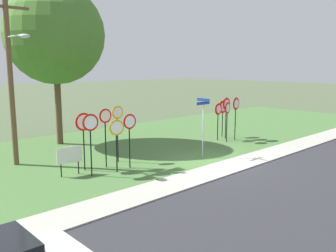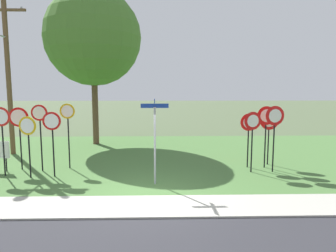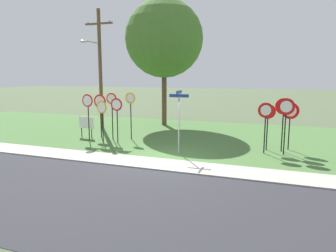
{
  "view_description": "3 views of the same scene",
  "coord_description": "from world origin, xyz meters",
  "px_view_note": "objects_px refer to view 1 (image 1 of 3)",
  "views": [
    {
      "loc": [
        -13.43,
        -10.66,
        4.7
      ],
      "look_at": [
        0.16,
        3.63,
        1.37
      ],
      "focal_mm": 38.81,
      "sensor_mm": 36.0,
      "label": 1
    },
    {
      "loc": [
        0.5,
        -9.0,
        3.37
      ],
      "look_at": [
        0.82,
        3.6,
        1.81
      ],
      "focal_mm": 31.8,
      "sensor_mm": 36.0,
      "label": 2
    },
    {
      "loc": [
        4.83,
        -12.64,
        3.74
      ],
      "look_at": [
        -0.75,
        2.6,
        1.1
      ],
      "focal_mm": 33.22,
      "sensor_mm": 36.0,
      "label": 3
    }
  ],
  "objects_px": {
    "yield_sign_far_left": "(228,112)",
    "utility_pole": "(11,70)",
    "street_name_post": "(203,122)",
    "oak_tree_left": "(55,35)",
    "stop_sign_far_center": "(117,134)",
    "stop_sign_center_tall": "(84,128)",
    "yield_sign_near_left": "(218,113)",
    "notice_board": "(69,156)",
    "yield_sign_near_right": "(223,110)",
    "yield_sign_far_right": "(236,108)",
    "yield_sign_center": "(226,108)",
    "stop_sign_far_left": "(91,131)",
    "stop_sign_near_right": "(105,126)",
    "stop_sign_far_right": "(130,129)",
    "stop_sign_near_left": "(118,122)"
  },
  "relations": [
    {
      "from": "stop_sign_far_center",
      "to": "yield_sign_far_left",
      "type": "height_order",
      "value": "yield_sign_far_left"
    },
    {
      "from": "stop_sign_center_tall",
      "to": "yield_sign_center",
      "type": "bearing_deg",
      "value": -0.34
    },
    {
      "from": "stop_sign_far_center",
      "to": "street_name_post",
      "type": "height_order",
      "value": "street_name_post"
    },
    {
      "from": "stop_sign_near_right",
      "to": "yield_sign_center",
      "type": "bearing_deg",
      "value": 0.92
    },
    {
      "from": "stop_sign_center_tall",
      "to": "utility_pole",
      "type": "distance_m",
      "value": 4.3
    },
    {
      "from": "stop_sign_far_center",
      "to": "yield_sign_center",
      "type": "bearing_deg",
      "value": 19.03
    },
    {
      "from": "yield_sign_near_right",
      "to": "yield_sign_far_right",
      "type": "height_order",
      "value": "yield_sign_far_right"
    },
    {
      "from": "stop_sign_far_right",
      "to": "yield_sign_near_right",
      "type": "relative_size",
      "value": 1.04
    },
    {
      "from": "yield_sign_near_right",
      "to": "yield_sign_far_left",
      "type": "xyz_separation_m",
      "value": [
        -1.11,
        -1.2,
        0.04
      ]
    },
    {
      "from": "stop_sign_far_left",
      "to": "notice_board",
      "type": "relative_size",
      "value": 2.13
    },
    {
      "from": "stop_sign_far_left",
      "to": "yield_sign_near_right",
      "type": "bearing_deg",
      "value": 12.55
    },
    {
      "from": "stop_sign_near_right",
      "to": "oak_tree_left",
      "type": "distance_m",
      "value": 7.65
    },
    {
      "from": "yield_sign_near_left",
      "to": "stop_sign_near_right",
      "type": "bearing_deg",
      "value": 178.02
    },
    {
      "from": "street_name_post",
      "to": "oak_tree_left",
      "type": "xyz_separation_m",
      "value": [
        -3.77,
        7.96,
        4.57
      ]
    },
    {
      "from": "stop_sign_far_right",
      "to": "yield_sign_near_left",
      "type": "distance_m",
      "value": 7.9
    },
    {
      "from": "stop_sign_near_right",
      "to": "yield_sign_near_left",
      "type": "height_order",
      "value": "stop_sign_near_right"
    },
    {
      "from": "stop_sign_near_right",
      "to": "yield_sign_center",
      "type": "height_order",
      "value": "stop_sign_near_right"
    },
    {
      "from": "stop_sign_center_tall",
      "to": "yield_sign_near_left",
      "type": "height_order",
      "value": "stop_sign_center_tall"
    },
    {
      "from": "yield_sign_near_right",
      "to": "yield_sign_far_right",
      "type": "distance_m",
      "value": 1.21
    },
    {
      "from": "yield_sign_center",
      "to": "street_name_post",
      "type": "distance_m",
      "value": 5.09
    },
    {
      "from": "yield_sign_near_right",
      "to": "yield_sign_far_left",
      "type": "distance_m",
      "value": 1.64
    },
    {
      "from": "stop_sign_near_left",
      "to": "stop_sign_center_tall",
      "type": "height_order",
      "value": "stop_sign_near_left"
    },
    {
      "from": "yield_sign_far_left",
      "to": "notice_board",
      "type": "xyz_separation_m",
      "value": [
        -10.33,
        0.43,
        -0.99
      ]
    },
    {
      "from": "stop_sign_near_left",
      "to": "stop_sign_near_right",
      "type": "height_order",
      "value": "stop_sign_near_left"
    },
    {
      "from": "utility_pole",
      "to": "yield_sign_far_right",
      "type": "bearing_deg",
      "value": -16.31
    },
    {
      "from": "stop_sign_center_tall",
      "to": "yield_sign_far_right",
      "type": "height_order",
      "value": "yield_sign_far_right"
    },
    {
      "from": "stop_sign_far_left",
      "to": "oak_tree_left",
      "type": "xyz_separation_m",
      "value": [
        2.06,
        6.85,
        4.41
      ]
    },
    {
      "from": "yield_sign_near_right",
      "to": "oak_tree_left",
      "type": "xyz_separation_m",
      "value": [
        -8.73,
        5.37,
        4.57
      ]
    },
    {
      "from": "stop_sign_near_left",
      "to": "street_name_post",
      "type": "bearing_deg",
      "value": -27.96
    },
    {
      "from": "street_name_post",
      "to": "oak_tree_left",
      "type": "relative_size",
      "value": 0.33
    },
    {
      "from": "stop_sign_far_center",
      "to": "yield_sign_center",
      "type": "xyz_separation_m",
      "value": [
        9.36,
        1.25,
        0.29
      ]
    },
    {
      "from": "stop_sign_far_center",
      "to": "oak_tree_left",
      "type": "height_order",
      "value": "oak_tree_left"
    },
    {
      "from": "yield_sign_near_left",
      "to": "notice_board",
      "type": "height_order",
      "value": "yield_sign_near_left"
    },
    {
      "from": "yield_sign_center",
      "to": "notice_board",
      "type": "distance_m",
      "value": 11.18
    },
    {
      "from": "stop_sign_near_left",
      "to": "street_name_post",
      "type": "height_order",
      "value": "street_name_post"
    },
    {
      "from": "yield_sign_near_left",
      "to": "stop_sign_far_left",
      "type": "bearing_deg",
      "value": -178.44
    },
    {
      "from": "yield_sign_center",
      "to": "oak_tree_left",
      "type": "height_order",
      "value": "oak_tree_left"
    },
    {
      "from": "notice_board",
      "to": "oak_tree_left",
      "type": "xyz_separation_m",
      "value": [
        2.7,
        6.14,
        5.52
      ]
    },
    {
      "from": "stop_sign_center_tall",
      "to": "yield_sign_near_right",
      "type": "relative_size",
      "value": 1.08
    },
    {
      "from": "stop_sign_near_left",
      "to": "yield_sign_far_right",
      "type": "bearing_deg",
      "value": -2.26
    },
    {
      "from": "stop_sign_far_left",
      "to": "stop_sign_far_right",
      "type": "distance_m",
      "value": 1.95
    },
    {
      "from": "stop_sign_far_right",
      "to": "stop_sign_center_tall",
      "type": "xyz_separation_m",
      "value": [
        -1.72,
        1.06,
        0.1
      ]
    },
    {
      "from": "yield_sign_near_left",
      "to": "yield_sign_far_right",
      "type": "height_order",
      "value": "yield_sign_far_right"
    },
    {
      "from": "stop_sign_far_right",
      "to": "oak_tree_left",
      "type": "distance_m",
      "value": 8.33
    },
    {
      "from": "yield_sign_far_left",
      "to": "yield_sign_center",
      "type": "height_order",
      "value": "yield_sign_center"
    },
    {
      "from": "stop_sign_far_right",
      "to": "yield_sign_far_right",
      "type": "height_order",
      "value": "yield_sign_far_right"
    },
    {
      "from": "stop_sign_far_center",
      "to": "stop_sign_center_tall",
      "type": "height_order",
      "value": "stop_sign_center_tall"
    },
    {
      "from": "stop_sign_center_tall",
      "to": "stop_sign_far_center",
      "type": "bearing_deg",
      "value": -54.66
    },
    {
      "from": "yield_sign_far_left",
      "to": "utility_pole",
      "type": "relative_size",
      "value": 0.3
    },
    {
      "from": "stop_sign_far_right",
      "to": "street_name_post",
      "type": "bearing_deg",
      "value": -13.26
    }
  ]
}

